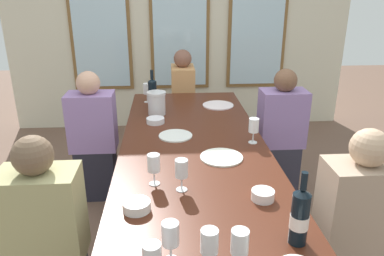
% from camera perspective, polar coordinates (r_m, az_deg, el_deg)
% --- Properties ---
extents(ground_plane, '(12.00, 12.00, 0.00)m').
position_cam_1_polar(ground_plane, '(2.87, 0.32, -16.59)').
color(ground_plane, brown).
extents(back_wall_with_windows, '(4.18, 0.10, 2.90)m').
position_cam_1_polar(back_wall_with_windows, '(4.72, -1.92, 17.36)').
color(back_wall_with_windows, beige).
rests_on(back_wall_with_windows, ground).
extents(dining_table, '(0.98, 2.64, 0.74)m').
position_cam_1_polar(dining_table, '(2.51, 0.36, -4.28)').
color(dining_table, '#481F12').
rests_on(dining_table, ground).
extents(white_plate_0, '(0.27, 0.27, 0.01)m').
position_cam_1_polar(white_plate_0, '(3.34, 3.97, 3.46)').
color(white_plate_0, white).
rests_on(white_plate_0, dining_table).
extents(white_plate_1, '(0.27, 0.27, 0.01)m').
position_cam_1_polar(white_plate_1, '(2.35, 4.49, -4.43)').
color(white_plate_1, white).
rests_on(white_plate_1, dining_table).
extents(white_plate_2, '(0.24, 0.24, 0.01)m').
position_cam_1_polar(white_plate_2, '(2.67, -2.51, -1.17)').
color(white_plate_2, white).
rests_on(white_plate_2, dining_table).
extents(metal_pitcher, '(0.16, 0.16, 0.19)m').
position_cam_1_polar(metal_pitcher, '(3.10, -5.37, 3.78)').
color(metal_pitcher, silver).
rests_on(metal_pitcher, dining_table).
extents(wine_bottle_0, '(0.08, 0.08, 0.33)m').
position_cam_1_polar(wine_bottle_0, '(3.29, -6.00, 5.32)').
color(wine_bottle_0, black).
rests_on(wine_bottle_0, dining_table).
extents(wine_bottle_1, '(0.08, 0.08, 0.33)m').
position_cam_1_polar(wine_bottle_1, '(1.63, 16.00, -12.74)').
color(wine_bottle_1, black).
rests_on(wine_bottle_1, dining_table).
extents(tasting_bowl_0, '(0.12, 0.12, 0.05)m').
position_cam_1_polar(tasting_bowl_0, '(1.94, 10.67, -9.94)').
color(tasting_bowl_0, white).
rests_on(tasting_bowl_0, dining_table).
extents(tasting_bowl_2, '(0.14, 0.14, 0.04)m').
position_cam_1_polar(tasting_bowl_2, '(2.93, -5.56, 1.14)').
color(tasting_bowl_2, white).
rests_on(tasting_bowl_2, dining_table).
extents(tasting_bowl_3, '(0.13, 0.13, 0.05)m').
position_cam_1_polar(tasting_bowl_3, '(1.85, -8.37, -11.60)').
color(tasting_bowl_3, white).
rests_on(tasting_bowl_3, dining_table).
extents(wine_glass_1, '(0.07, 0.07, 0.17)m').
position_cam_1_polar(wine_glass_1, '(1.49, -3.29, -15.82)').
color(wine_glass_1, white).
rests_on(wine_glass_1, dining_table).
extents(wine_glass_2, '(0.07, 0.07, 0.17)m').
position_cam_1_polar(wine_glass_2, '(1.94, -1.60, -6.35)').
color(wine_glass_2, white).
rests_on(wine_glass_2, dining_table).
extents(wine_glass_3, '(0.07, 0.07, 0.17)m').
position_cam_1_polar(wine_glass_3, '(1.46, 7.24, -17.00)').
color(wine_glass_3, white).
rests_on(wine_glass_3, dining_table).
extents(wine_glass_4, '(0.07, 0.07, 0.17)m').
position_cam_1_polar(wine_glass_4, '(2.55, 9.33, 0.31)').
color(wine_glass_4, white).
rests_on(wine_glass_4, dining_table).
extents(wine_glass_5, '(0.07, 0.07, 0.17)m').
position_cam_1_polar(wine_glass_5, '(3.43, -6.84, 5.79)').
color(wine_glass_5, white).
rests_on(wine_glass_5, dining_table).
extents(wine_glass_6, '(0.07, 0.07, 0.17)m').
position_cam_1_polar(wine_glass_6, '(2.01, -5.81, -5.52)').
color(wine_glass_6, white).
rests_on(wine_glass_6, dining_table).
extents(wine_glass_7, '(0.07, 0.07, 0.17)m').
position_cam_1_polar(wine_glass_7, '(1.45, 2.66, -17.04)').
color(wine_glass_7, white).
rests_on(wine_glass_7, dining_table).
extents(seated_person_0, '(0.38, 0.24, 1.11)m').
position_cam_1_polar(seated_person_0, '(2.12, -21.06, -15.97)').
color(seated_person_0, '#31393D').
rests_on(seated_person_0, ground).
extents(seated_person_1, '(0.38, 0.24, 1.11)m').
position_cam_1_polar(seated_person_1, '(2.22, 23.33, -14.35)').
color(seated_person_1, '#353744').
rests_on(seated_person_1, ground).
extents(seated_person_2, '(0.38, 0.24, 1.11)m').
position_cam_1_polar(seated_person_2, '(3.26, -14.63, -1.76)').
color(seated_person_2, '#23222F').
rests_on(seated_person_2, ground).
extents(seated_person_3, '(0.38, 0.24, 1.11)m').
position_cam_1_polar(seated_person_3, '(3.32, 13.26, -1.20)').
color(seated_person_3, '#2F2E3C').
rests_on(seated_person_3, ground).
extents(seated_person_4, '(0.24, 0.38, 1.11)m').
position_cam_1_polar(seated_person_4, '(4.13, -1.37, 3.76)').
color(seated_person_4, '#3A332F').
rests_on(seated_person_4, ground).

